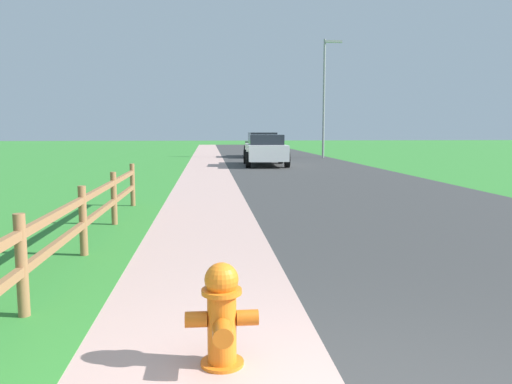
# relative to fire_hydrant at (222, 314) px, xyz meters

# --- Properties ---
(ground_plane) EXTENTS (120.00, 120.00, 0.00)m
(ground_plane) POSITION_rel_fire_hydrant_xyz_m (0.84, 23.80, -0.41)
(ground_plane) COLOR #348332
(road_asphalt) EXTENTS (7.00, 66.00, 0.01)m
(road_asphalt) POSITION_rel_fire_hydrant_xyz_m (4.34, 25.80, -0.40)
(road_asphalt) COLOR #393939
(road_asphalt) RESTS_ON ground
(curb_concrete) EXTENTS (6.00, 66.00, 0.01)m
(curb_concrete) POSITION_rel_fire_hydrant_xyz_m (-2.16, 25.80, -0.40)
(curb_concrete) COLOR #C19C93
(curb_concrete) RESTS_ON ground
(grass_verge) EXTENTS (5.00, 66.00, 0.00)m
(grass_verge) POSITION_rel_fire_hydrant_xyz_m (-3.66, 25.80, -0.40)
(grass_verge) COLOR #348332
(grass_verge) RESTS_ON ground
(fire_hydrant) EXTENTS (0.55, 0.47, 0.79)m
(fire_hydrant) POSITION_rel_fire_hydrant_xyz_m (0.00, 0.00, 0.00)
(fire_hydrant) COLOR orange
(fire_hydrant) RESTS_ON ground
(rail_fence) EXTENTS (0.11, 9.55, 0.99)m
(rail_fence) POSITION_rel_fire_hydrant_xyz_m (-1.84, 3.55, 0.17)
(rail_fence) COLOR #90653F
(rail_fence) RESTS_ON ground
(parked_suv_white) EXTENTS (2.20, 4.79, 1.55)m
(parked_suv_white) POSITION_rel_fire_hydrant_xyz_m (2.78, 21.54, 0.38)
(parked_suv_white) COLOR white
(parked_suv_white) RESTS_ON ground
(parked_car_black) EXTENTS (2.17, 4.40, 1.62)m
(parked_car_black) POSITION_rel_fire_hydrant_xyz_m (3.48, 29.74, 0.42)
(parked_car_black) COLOR black
(parked_car_black) RESTS_ON ground
(street_lamp) EXTENTS (1.17, 0.20, 7.44)m
(street_lamp) POSITION_rel_fire_hydrant_xyz_m (7.38, 28.30, 3.94)
(street_lamp) COLOR gray
(street_lamp) RESTS_ON ground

